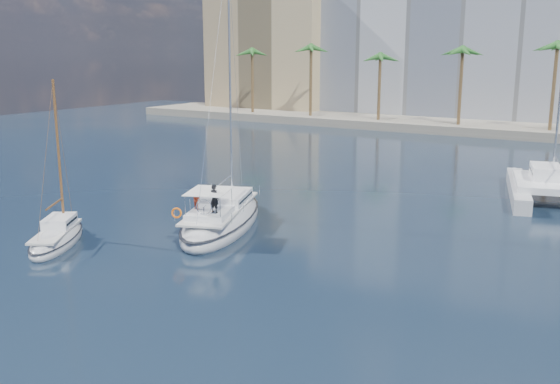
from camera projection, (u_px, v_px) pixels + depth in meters
The scene contains 10 objects.
ground at pixel (251, 251), 34.85m from camera, with size 160.00×160.00×0.00m, color black.
quay at pixel (505, 129), 85.14m from camera, with size 120.00×14.00×1.20m, color gray.
building_modern at pixel (451, 31), 98.32m from camera, with size 42.00×16.00×28.00m, color silver.
building_tan_left at pixel (277, 51), 111.21m from camera, with size 22.00×14.00×22.00m, color tan.
palm_left at pixel (279, 55), 97.30m from camera, with size 3.60×3.60×12.30m.
palm_centre at pixel (504, 56), 79.70m from camera, with size 3.60×3.60×12.30m.
main_sloop at pixel (222, 219), 39.47m from camera, with size 8.07×12.74×18.06m.
small_sloop at pixel (57, 238), 35.96m from camera, with size 5.59×6.96×9.92m.
catamaran at pixel (555, 184), 46.84m from camera, with size 9.29×13.81×18.34m.
seagull at pixel (201, 219), 39.25m from camera, with size 0.95×0.41×0.18m.
Camera 1 is at (19.03, -27.33, 10.90)m, focal length 40.00 mm.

